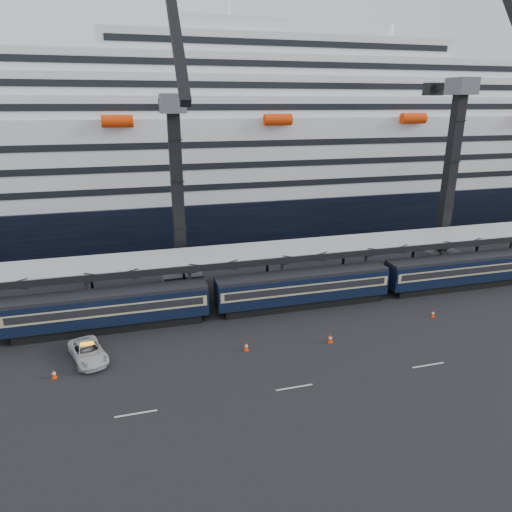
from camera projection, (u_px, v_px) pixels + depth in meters
name	position (u px, v px, depth m)	size (l,w,h in m)	color
ground	(421.00, 340.00, 42.70)	(260.00, 260.00, 0.00)	black
train	(332.00, 284.00, 49.97)	(133.05, 3.00, 4.05)	black
canopy	(355.00, 244.00, 53.82)	(130.00, 6.25, 5.53)	#9EA1A7
cruise_ship	(269.00, 155.00, 80.53)	(214.09, 28.84, 34.00)	black
crane_dark_near	(178.00, 189.00, 50.87)	(4.50, 17.75, 35.08)	#505258
crane_dark_mid	(453.00, 166.00, 58.28)	(4.50, 18.24, 39.64)	#505258
pickup_truck	(88.00, 352.00, 39.13)	(2.46, 5.34, 1.48)	#B9BDC1
traffic_cone_a	(54.00, 374.00, 36.63)	(0.40, 0.40, 0.80)	#FF3B08
traffic_cone_c	(246.00, 346.00, 40.75)	(0.42, 0.42, 0.83)	#FF3B08
traffic_cone_d	(330.00, 338.00, 42.12)	(0.43, 0.43, 0.85)	#FF3B08
traffic_cone_e	(433.00, 313.00, 47.17)	(0.38, 0.38, 0.75)	#FF3B08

